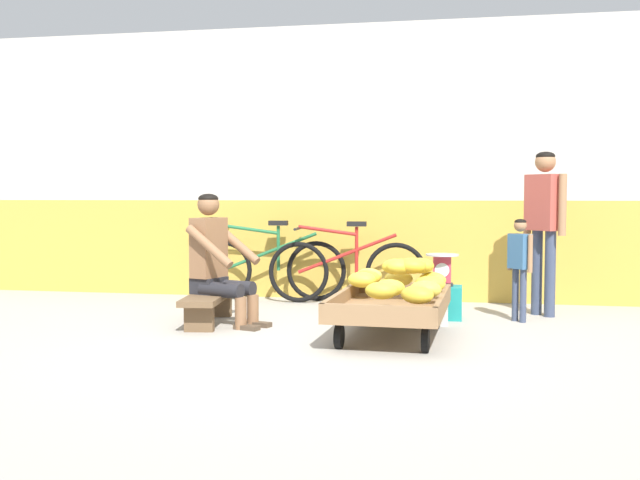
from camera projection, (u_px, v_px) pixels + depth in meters
name	position (u px, v px, depth m)	size (l,w,h in m)	color
ground_plane	(298.00, 352.00, 5.36)	(80.00, 80.00, 0.00)	#A39E93
back_wall	(356.00, 163.00, 8.14)	(16.00, 0.30, 2.95)	gold
banana_cart	(391.00, 308.00, 5.88)	(0.90, 1.47, 0.36)	#8E6B47
banana_pile	(400.00, 278.00, 5.97)	(0.86, 1.45, 0.26)	yellow
low_bench	(209.00, 301.00, 6.53)	(0.43, 1.13, 0.27)	brown
vendor_seated	(217.00, 260.00, 6.47)	(0.73, 0.60, 1.14)	brown
plastic_crate	(442.00, 302.00, 6.80)	(0.36, 0.28, 0.30)	#19847F
weighing_scale	(442.00, 269.00, 6.78)	(0.30, 0.30, 0.29)	#28282D
bicycle_near_left	(269.00, 267.00, 8.01)	(1.66, 0.48, 0.86)	black
bicycle_far_left	(347.00, 270.00, 7.75)	(1.66, 0.48, 0.86)	black
customer_adult	(544.00, 214.00, 6.93)	(0.36, 0.39, 1.53)	#38425B
customer_child	(520.00, 258.00, 6.61)	(0.21, 0.23, 0.92)	#38425B
shopping_bag	(437.00, 311.00, 6.45)	(0.18, 0.12, 0.24)	silver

